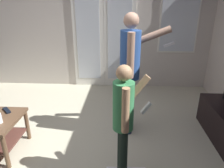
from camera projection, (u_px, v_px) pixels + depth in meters
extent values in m
cube|color=beige|center=(58.00, 151.00, 2.60)|extent=(5.31, 4.61, 0.02)
cube|color=beige|center=(85.00, 25.00, 4.22)|extent=(5.31, 0.06, 2.64)
cube|color=white|center=(88.00, 37.00, 4.27)|extent=(0.64, 0.02, 2.21)
cube|color=silver|center=(88.00, 35.00, 4.23)|extent=(0.48, 0.01, 1.91)
cube|color=white|center=(119.00, 37.00, 4.23)|extent=(0.64, 0.02, 2.21)
cube|color=silver|center=(119.00, 35.00, 4.20)|extent=(0.48, 0.01, 1.91)
cube|color=white|center=(179.00, 21.00, 4.05)|extent=(0.77, 0.02, 1.28)
cube|color=silver|center=(179.00, 21.00, 4.04)|extent=(0.71, 0.01, 1.22)
cylinder|color=brown|center=(6.00, 152.00, 2.24)|extent=(0.05, 0.05, 0.42)
cylinder|color=brown|center=(27.00, 125.00, 2.75)|extent=(0.05, 0.05, 0.42)
cylinder|color=navy|center=(129.00, 108.00, 2.80)|extent=(0.11, 0.11, 0.80)
cylinder|color=navy|center=(128.00, 102.00, 2.96)|extent=(0.11, 0.11, 0.80)
cylinder|color=#2B5096|center=(130.00, 55.00, 2.62)|extent=(0.26, 0.26, 0.63)
sphere|color=tan|center=(131.00, 20.00, 2.46)|extent=(0.19, 0.19, 0.19)
cylinder|color=tan|center=(131.00, 56.00, 2.44)|extent=(0.09, 0.09, 0.56)
cylinder|color=tan|center=(150.00, 37.00, 2.69)|extent=(0.55, 0.09, 0.29)
cube|color=white|center=(169.00, 44.00, 2.71)|extent=(0.14, 0.04, 0.08)
cylinder|color=black|center=(123.00, 158.00, 2.03)|extent=(0.08, 0.08, 0.61)
cylinder|color=black|center=(121.00, 149.00, 2.16)|extent=(0.08, 0.08, 0.61)
cylinder|color=#3B8A52|center=(123.00, 106.00, 1.89)|extent=(0.20, 0.20, 0.48)
sphere|color=tan|center=(124.00, 73.00, 1.77)|extent=(0.15, 0.15, 0.15)
cylinder|color=tan|center=(125.00, 111.00, 1.76)|extent=(0.07, 0.07, 0.42)
cylinder|color=tan|center=(134.00, 93.00, 2.00)|extent=(0.32, 0.11, 0.38)
cube|color=white|center=(146.00, 108.00, 2.08)|extent=(0.11, 0.05, 0.13)
cube|color=black|center=(7.00, 110.00, 2.58)|extent=(0.16, 0.15, 0.02)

